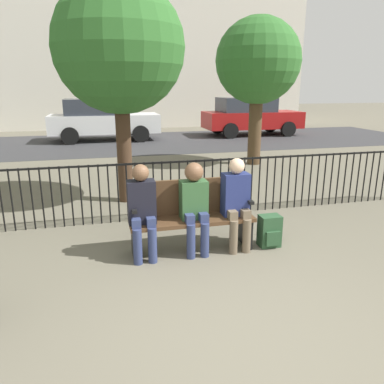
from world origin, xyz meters
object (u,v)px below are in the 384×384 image
at_px(backpack, 270,231).
at_px(parked_car_1, 250,116).
at_px(seated_person_1, 195,202).
at_px(tree_2, 119,48).
at_px(seated_person_2, 236,199).
at_px(parked_car_0, 102,119).
at_px(seated_person_0, 142,207).
at_px(tree_3, 258,62).
at_px(park_bench, 191,213).

distance_m(backpack, parked_car_1, 12.01).
relative_size(seated_person_1, backpack, 2.73).
distance_m(backpack, tree_2, 3.98).
relative_size(seated_person_2, parked_car_0, 0.29).
xyz_separation_m(seated_person_1, backpack, (1.03, -0.07, -0.47)).
relative_size(tree_2, parked_car_1, 0.92).
bearing_deg(seated_person_1, backpack, -4.06).
xyz_separation_m(seated_person_0, backpack, (1.69, -0.07, -0.46)).
bearing_deg(parked_car_0, seated_person_0, -88.69).
bearing_deg(seated_person_1, tree_3, 59.57).
height_order(backpack, tree_2, tree_2).
distance_m(tree_3, parked_car_0, 7.26).
bearing_deg(parked_car_0, seated_person_2, -82.34).
distance_m(park_bench, parked_car_1, 12.23).
xyz_separation_m(seated_person_1, seated_person_2, (0.56, 0.00, -0.00)).
bearing_deg(tree_2, seated_person_0, -89.65).
bearing_deg(seated_person_2, park_bench, 167.71).
distance_m(seated_person_2, backpack, 0.66).
distance_m(tree_3, parked_car_1, 6.63).
height_order(seated_person_0, tree_3, tree_3).
bearing_deg(tree_3, park_bench, -121.23).
bearing_deg(seated_person_0, seated_person_2, 0.04).
xyz_separation_m(seated_person_0, tree_3, (3.70, 5.17, 2.02)).
xyz_separation_m(seated_person_2, tree_2, (-1.24, 2.52, 2.03)).
distance_m(seated_person_1, backpack, 1.13).
height_order(seated_person_2, backpack, seated_person_2).
xyz_separation_m(seated_person_1, tree_2, (-0.68, 2.52, 2.03)).
bearing_deg(park_bench, backpack, -10.89).
bearing_deg(tree_2, backpack, -56.68).
height_order(parked_car_0, parked_car_1, same).
bearing_deg(park_bench, tree_3, 58.77).
bearing_deg(seated_person_2, tree_3, 64.42).
bearing_deg(backpack, parked_car_0, 99.95).
distance_m(seated_person_0, seated_person_1, 0.66).
height_order(tree_3, parked_car_0, tree_3).
xyz_separation_m(parked_car_0, parked_car_1, (6.30, 0.12, 0.00)).
distance_m(seated_person_0, parked_car_1, 12.64).
height_order(backpack, tree_3, tree_3).
relative_size(backpack, tree_3, 0.11).
bearing_deg(backpack, parked_car_1, 68.67).
height_order(seated_person_0, parked_car_0, parked_car_0).
distance_m(park_bench, backpack, 1.10).
height_order(seated_person_1, tree_2, tree_2).
bearing_deg(seated_person_1, parked_car_1, 64.11).
height_order(seated_person_0, seated_person_2, seated_person_2).
bearing_deg(seated_person_1, parked_car_0, 94.76).
bearing_deg(park_bench, seated_person_0, -168.73).
xyz_separation_m(seated_person_1, parked_car_1, (5.39, 11.10, 0.17)).
relative_size(seated_person_1, tree_3, 0.31).
bearing_deg(parked_car_1, backpack, -111.33).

